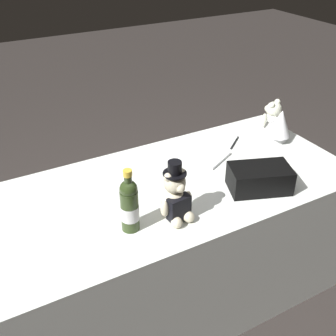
% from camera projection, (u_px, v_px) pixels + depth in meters
% --- Properties ---
extents(ground_plane, '(12.00, 12.00, 0.00)m').
position_uv_depth(ground_plane, '(168.00, 293.00, 2.36)').
color(ground_plane, '#2D2826').
extents(reception_table, '(1.84, 0.84, 0.74)m').
position_uv_depth(reception_table, '(168.00, 244.00, 2.16)').
color(reception_table, white).
rests_on(reception_table, ground_plane).
extents(teddy_bear_groom, '(0.15, 0.14, 0.27)m').
position_uv_depth(teddy_bear_groom, '(176.00, 198.00, 1.71)').
color(teddy_bear_groom, beige).
rests_on(teddy_bear_groom, reception_table).
extents(teddy_bear_bride, '(0.20, 0.24, 0.23)m').
position_uv_depth(teddy_bear_bride, '(274.00, 124.00, 2.33)').
color(teddy_bear_bride, white).
rests_on(teddy_bear_bride, reception_table).
extents(champagne_bottle, '(0.08, 0.08, 0.28)m').
position_uv_depth(champagne_bottle, '(129.00, 205.00, 1.64)').
color(champagne_bottle, '#2C3C1B').
rests_on(champagne_bottle, reception_table).
extents(signing_pen, '(0.13, 0.10, 0.01)m').
position_uv_depth(signing_pen, '(235.00, 142.00, 2.33)').
color(signing_pen, black).
rests_on(signing_pen, reception_table).
extents(gift_case_black, '(0.32, 0.25, 0.12)m').
position_uv_depth(gift_case_black, '(260.00, 178.00, 1.92)').
color(gift_case_black, black).
rests_on(gift_case_black, reception_table).
extents(guestbook, '(0.30, 0.32, 0.02)m').
position_uv_depth(guestbook, '(200.00, 154.00, 2.21)').
color(guestbook, white).
rests_on(guestbook, reception_table).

